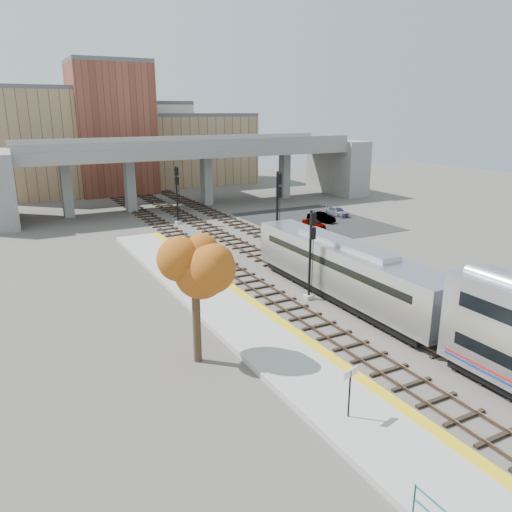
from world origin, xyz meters
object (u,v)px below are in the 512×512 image
signal_mast_near (310,258)px  signal_mast_mid (278,212)px  car_c (337,211)px  car_a (314,223)px  tree (195,268)px  signal_mast_far (177,196)px  locomotive (344,269)px  car_b (321,217)px

signal_mast_near → signal_mast_mid: (4.10, 11.61, 0.84)m
car_c → car_a: bearing=-149.7°
signal_mast_near → tree: tree is taller
signal_mast_near → tree: bearing=-155.3°
signal_mast_near → signal_mast_mid: 12.35m
signal_mast_mid → tree: size_ratio=1.08×
signal_mast_near → signal_mast_far: bearing=90.0°
car_c → signal_mast_far: bearing=161.7°
signal_mast_far → car_c: signal_mast_far is taller
locomotive → tree: size_ratio=2.66×
signal_mast_far → locomotive: bearing=-85.9°
car_b → car_c: bearing=7.5°
tree → car_a: (23.44, 23.25, -4.69)m
signal_mast_near → car_a: signal_mast_near is taller
signal_mast_mid → car_c: signal_mast_mid is taller
signal_mast_far → car_c: size_ratio=1.82×
car_b → signal_mast_near: bearing=-147.7°
tree → car_a: 33.35m
locomotive → tree: (-12.58, -3.73, 3.03)m
locomotive → tree: tree is taller
signal_mast_far → signal_mast_near: bearing=-90.0°
signal_mast_near → signal_mast_mid: bearing=70.6°
car_b → signal_mast_mid: bearing=-162.2°
signal_mast_far → car_b: signal_mast_far is taller
locomotive → car_c: (17.55, 24.05, -1.69)m
car_b → car_c: car_b is taller
locomotive → signal_mast_near: 2.51m
locomotive → car_a: locomotive is taller
locomotive → signal_mast_mid: bearing=81.1°
locomotive → tree: 13.47m
signal_mast_mid → car_c: size_ratio=2.06×
signal_mast_far → car_a: size_ratio=2.02×
signal_mast_mid → car_b: 15.17m
car_c → locomotive: bearing=-129.9°
tree → car_c: bearing=42.7°
signal_mast_mid → car_b: (11.59, 9.21, -3.33)m
signal_mast_near → car_b: signal_mast_near is taller
tree → car_b: tree is taller
locomotive → signal_mast_mid: signal_mast_mid is taller
signal_mast_mid → car_c: (15.55, 11.34, -3.37)m
signal_mast_far → car_a: bearing=-36.5°
locomotive → car_b: locomotive is taller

